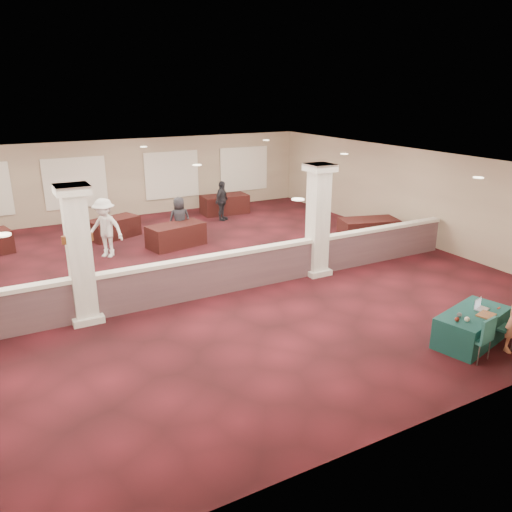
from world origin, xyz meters
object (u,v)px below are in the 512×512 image
conf_chair_side (481,335)px  attendee_c (222,201)px  attendee_b (105,228)px  near_table (471,327)px  attendee_d (180,219)px  far_table_front_right (368,230)px  far_table_back_right (225,204)px  far_table_back_center (114,228)px  attendee_a (75,226)px  far_table_front_center (176,235)px

conf_chair_side → attendee_c: 12.59m
conf_chair_side → attendee_c: bearing=80.3°
attendee_b → near_table: bearing=-15.2°
attendee_b → attendee_d: 2.72m
far_table_front_right → far_table_back_right: (-2.69, 6.20, -0.01)m
far_table_back_center → attendee_a: 1.88m
attendee_a → far_table_back_center: bearing=25.0°
conf_chair_side → attendee_c: size_ratio=0.59×
near_table → far_table_front_center: size_ratio=0.94×
attendee_b → attendee_c: size_ratio=1.18×
attendee_c → far_table_front_center: bearing=-177.3°
near_table → far_table_front_right: (3.00, 6.80, 0.06)m
attendee_c → near_table: bearing=-126.8°
near_table → attendee_a: size_ratio=1.01×
attendee_a → attendee_c: (5.97, 1.49, -0.08)m
far_table_front_right → near_table: bearing=-113.8°
near_table → far_table_front_center: (-3.16, 9.50, 0.04)m
far_table_front_center → attendee_d: 0.73m
far_table_back_center → attendee_c: attendee_c is taller
far_table_front_right → far_table_back_center: (-7.79, 4.77, -0.05)m
far_table_front_center → far_table_back_center: bearing=128.2°
near_table → far_table_back_right: bearing=74.4°
far_table_front_right → attendee_a: (-9.25, 3.70, 0.48)m
conf_chair_side → far_table_front_center: conf_chair_side is taller
conf_chair_side → far_table_front_center: bearing=96.1°
near_table → attendee_b: 10.99m
far_table_front_center → attendee_a: attendee_a is taller
conf_chair_side → far_table_front_right: (3.49, 7.39, -0.16)m
attendee_c → attendee_d: 3.24m
far_table_front_right → attendee_b: size_ratio=1.05×
conf_chair_side → attendee_d: size_ratio=0.60×
far_table_back_center → attendee_b: (-0.71, -2.07, 0.59)m
conf_chair_side → far_table_back_center: conf_chair_side is taller
conf_chair_side → attendee_d: attendee_d is taller
far_table_front_right → attendee_b: bearing=162.4°
conf_chair_side → attendee_a: 12.50m
conf_chair_side → attendee_a: attendee_a is taller
far_table_back_center → attendee_c: 4.55m
conf_chair_side → attendee_d: 10.85m
far_table_back_center → far_table_back_right: size_ratio=0.90×
far_table_front_right → attendee_a: 9.97m
far_table_front_center → far_table_front_right: bearing=-23.7°
near_table → far_table_back_center: size_ratio=1.01×
near_table → attendee_b: (-5.50, 9.50, 0.61)m
far_table_front_center → far_table_front_right: far_table_front_right is taller
near_table → far_table_front_right: size_ratio=0.89×
far_table_front_right → far_table_back_right: 6.76m
attendee_a → attendee_b: size_ratio=0.94×
conf_chair_side → far_table_front_right: conf_chair_side is taller
conf_chair_side → attendee_d: bearing=93.7°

